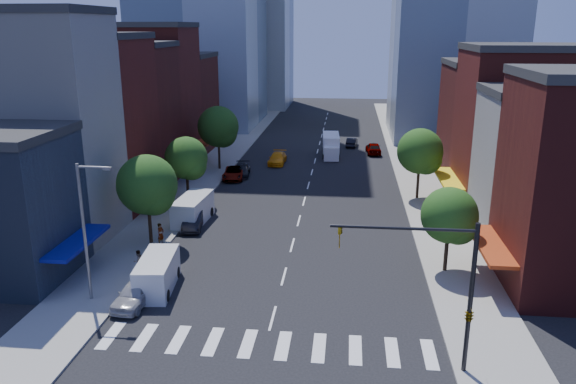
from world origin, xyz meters
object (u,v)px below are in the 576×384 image
(parked_car_rear, at_px, (242,170))
(pedestrian_far, at_px, (138,261))
(cargo_van_far, at_px, (192,210))
(cargo_van_near, at_px, (157,274))
(parked_car_front, at_px, (136,293))
(traffic_car_far, at_px, (373,148))
(parked_car_third, at_px, (234,173))
(parked_car_second, at_px, (193,220))
(taxi, at_px, (277,158))
(pedestrian_near, at_px, (161,234))
(traffic_car_oncoming, at_px, (352,142))
(box_truck, at_px, (331,146))

(parked_car_rear, bearing_deg, pedestrian_far, -100.61)
(cargo_van_far, bearing_deg, cargo_van_near, -80.88)
(parked_car_front, xyz_separation_m, traffic_car_far, (16.77, 46.30, 0.05))
(parked_car_third, relative_size, pedestrian_far, 3.20)
(parked_car_second, height_order, cargo_van_far, cargo_van_far)
(parked_car_rear, xyz_separation_m, cargo_van_far, (-1.27, -16.98, 0.52))
(traffic_car_far, bearing_deg, taxi, 26.89)
(taxi, xyz_separation_m, pedestrian_near, (-5.76, -29.25, 0.35))
(traffic_car_oncoming, bearing_deg, parked_car_front, 80.86)
(parked_car_third, distance_m, traffic_car_far, 22.64)
(cargo_van_near, bearing_deg, parked_car_third, 84.97)
(parked_car_front, relative_size, parked_car_second, 1.00)
(parked_car_second, distance_m, box_truck, 32.03)
(parked_car_front, relative_size, traffic_car_far, 0.94)
(parked_car_rear, xyz_separation_m, pedestrian_near, (-2.26, -22.89, 0.39))
(traffic_car_far, xyz_separation_m, pedestrian_near, (-18.34, -36.63, 0.26))
(parked_car_second, xyz_separation_m, box_truck, (11.05, 30.06, 0.64))
(parked_car_second, xyz_separation_m, parked_car_third, (0.20, 16.82, -0.04))
(traffic_car_oncoming, bearing_deg, taxi, 57.58)
(taxi, height_order, pedestrian_near, pedestrian_near)
(cargo_van_near, bearing_deg, cargo_van_far, 89.09)
(cargo_van_near, relative_size, box_truck, 0.75)
(parked_car_third, xyz_separation_m, cargo_van_far, (-0.64, -15.44, 0.50))
(box_truck, xyz_separation_m, pedestrian_near, (-12.48, -34.59, -0.31))
(pedestrian_far, bearing_deg, taxi, -159.26)
(box_truck, bearing_deg, parked_car_rear, -134.36)
(traffic_car_oncoming, height_order, traffic_car_far, traffic_car_far)
(parked_car_third, bearing_deg, cargo_van_far, -97.52)
(traffic_car_oncoming, distance_m, pedestrian_near, 44.09)
(cargo_van_far, bearing_deg, pedestrian_far, -91.39)
(parked_car_third, relative_size, cargo_van_near, 0.91)
(parked_car_second, xyz_separation_m, traffic_car_far, (16.91, 32.10, 0.07))
(parked_car_front, relative_size, traffic_car_oncoming, 1.11)
(traffic_car_far, bearing_deg, parked_car_front, 66.55)
(cargo_van_far, distance_m, pedestrian_far, 10.98)
(parked_car_rear, bearing_deg, traffic_car_oncoming, 48.67)
(box_truck, bearing_deg, taxi, -144.72)
(parked_car_third, relative_size, box_truck, 0.68)
(parked_car_front, height_order, cargo_van_near, cargo_van_near)
(parked_car_second, relative_size, parked_car_rear, 0.95)
(cargo_van_far, height_order, pedestrian_near, cargo_van_far)
(traffic_car_oncoming, distance_m, traffic_car_far, 5.58)
(parked_car_third, bearing_deg, cargo_van_near, -93.92)
(parked_car_second, distance_m, traffic_car_far, 36.28)
(parked_car_front, xyz_separation_m, parked_car_third, (0.07, 31.02, -0.07))
(parked_car_second, height_order, parked_car_rear, parked_car_second)
(traffic_car_far, bearing_deg, pedestrian_far, 62.71)
(parked_car_second, relative_size, cargo_van_far, 0.77)
(pedestrian_near, bearing_deg, traffic_car_far, -7.79)
(traffic_car_far, bearing_deg, box_truck, 15.67)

